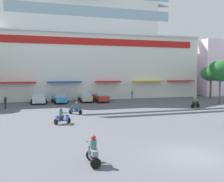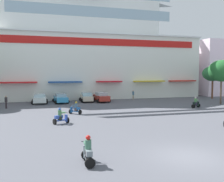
{
  "view_description": "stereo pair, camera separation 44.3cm",
  "coord_description": "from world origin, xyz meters",
  "px_view_note": "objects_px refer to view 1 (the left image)",
  "views": [
    {
      "loc": [
        -8.17,
        -11.88,
        4.65
      ],
      "look_at": [
        0.77,
        17.86,
        2.37
      ],
      "focal_mm": 40.54,
      "sensor_mm": 36.0,
      "label": 1
    },
    {
      "loc": [
        -7.75,
        -12.01,
        4.65
      ],
      "look_at": [
        0.77,
        17.86,
        2.37
      ],
      "focal_mm": 40.54,
      "sensor_mm": 36.0,
      "label": 2
    }
  ],
  "objects_px": {
    "parked_car_1": "(60,98)",
    "scooter_rider_0": "(93,152)",
    "pedestrian_0": "(132,94)",
    "plaza_tree_1": "(211,74)",
    "plaza_tree_3": "(220,71)",
    "parked_car_2": "(86,97)",
    "scooter_rider_2": "(62,117)",
    "scooter_rider_3": "(76,109)",
    "parked_car_0": "(39,99)",
    "pedestrian_1": "(5,101)",
    "parked_car_3": "(101,97)",
    "scooter_rider_1": "(195,103)"
  },
  "relations": [
    {
      "from": "pedestrian_0",
      "to": "pedestrian_1",
      "type": "distance_m",
      "value": 20.09
    },
    {
      "from": "scooter_rider_0",
      "to": "pedestrian_0",
      "type": "height_order",
      "value": "pedestrian_0"
    },
    {
      "from": "parked_car_2",
      "to": "parked_car_3",
      "type": "xyz_separation_m",
      "value": [
        2.24,
        -0.73,
        0.02
      ]
    },
    {
      "from": "plaza_tree_3",
      "to": "parked_car_3",
      "type": "bearing_deg",
      "value": 154.73
    },
    {
      "from": "parked_car_3",
      "to": "scooter_rider_3",
      "type": "height_order",
      "value": "parked_car_3"
    },
    {
      "from": "parked_car_0",
      "to": "parked_car_3",
      "type": "xyz_separation_m",
      "value": [
        9.43,
        -0.51,
        0.02
      ]
    },
    {
      "from": "parked_car_2",
      "to": "scooter_rider_0",
      "type": "relative_size",
      "value": 2.7
    },
    {
      "from": "plaza_tree_1",
      "to": "pedestrian_0",
      "type": "xyz_separation_m",
      "value": [
        -14.32,
        1.81,
        -3.47
      ]
    },
    {
      "from": "plaza_tree_3",
      "to": "parked_car_1",
      "type": "xyz_separation_m",
      "value": [
        -22.57,
        7.94,
        -4.15
      ]
    },
    {
      "from": "parked_car_0",
      "to": "parked_car_1",
      "type": "height_order",
      "value": "parked_car_0"
    },
    {
      "from": "scooter_rider_3",
      "to": "parked_car_3",
      "type": "bearing_deg",
      "value": 62.57
    },
    {
      "from": "parked_car_1",
      "to": "scooter_rider_2",
      "type": "xyz_separation_m",
      "value": [
        -1.23,
        -16.01,
        -0.14
      ]
    },
    {
      "from": "parked_car_1",
      "to": "parked_car_3",
      "type": "bearing_deg",
      "value": -2.52
    },
    {
      "from": "scooter_rider_2",
      "to": "pedestrian_1",
      "type": "height_order",
      "value": "pedestrian_1"
    },
    {
      "from": "parked_car_3",
      "to": "scooter_rider_0",
      "type": "distance_m",
      "value": 27.35
    },
    {
      "from": "parked_car_1",
      "to": "scooter_rider_0",
      "type": "height_order",
      "value": "scooter_rider_0"
    },
    {
      "from": "scooter_rider_0",
      "to": "pedestrian_1",
      "type": "height_order",
      "value": "pedestrian_1"
    },
    {
      "from": "plaza_tree_1",
      "to": "scooter_rider_2",
      "type": "height_order",
      "value": "plaza_tree_1"
    },
    {
      "from": "plaza_tree_3",
      "to": "scooter_rider_2",
      "type": "bearing_deg",
      "value": -161.25
    },
    {
      "from": "plaza_tree_1",
      "to": "parked_car_1",
      "type": "relative_size",
      "value": 1.32
    },
    {
      "from": "parked_car_0",
      "to": "scooter_rider_1",
      "type": "bearing_deg",
      "value": -28.14
    },
    {
      "from": "plaza_tree_3",
      "to": "parked_car_2",
      "type": "distance_m",
      "value": 20.69
    },
    {
      "from": "plaza_tree_1",
      "to": "pedestrian_0",
      "type": "distance_m",
      "value": 14.84
    },
    {
      "from": "parked_car_0",
      "to": "scooter_rider_2",
      "type": "distance_m",
      "value": 16.35
    },
    {
      "from": "parked_car_2",
      "to": "scooter_rider_2",
      "type": "relative_size",
      "value": 2.68
    },
    {
      "from": "parked_car_3",
      "to": "parked_car_1",
      "type": "bearing_deg",
      "value": 177.48
    },
    {
      "from": "parked_car_2",
      "to": "scooter_rider_3",
      "type": "bearing_deg",
      "value": -106.21
    },
    {
      "from": "plaza_tree_1",
      "to": "plaza_tree_3",
      "type": "relative_size",
      "value": 0.89
    },
    {
      "from": "parked_car_3",
      "to": "plaza_tree_1",
      "type": "bearing_deg",
      "value": -1.78
    },
    {
      "from": "parked_car_1",
      "to": "parked_car_2",
      "type": "bearing_deg",
      "value": 6.23
    },
    {
      "from": "plaza_tree_1",
      "to": "parked_car_3",
      "type": "height_order",
      "value": "plaza_tree_1"
    },
    {
      "from": "parked_car_2",
      "to": "scooter_rider_2",
      "type": "xyz_separation_m",
      "value": [
        -5.34,
        -16.46,
        -0.15
      ]
    },
    {
      "from": "pedestrian_1",
      "to": "scooter_rider_3",
      "type": "bearing_deg",
      "value": -40.27
    },
    {
      "from": "scooter_rider_3",
      "to": "pedestrian_0",
      "type": "distance_m",
      "value": 16.49
    },
    {
      "from": "parked_car_0",
      "to": "scooter_rider_2",
      "type": "relative_size",
      "value": 2.82
    },
    {
      "from": "parked_car_0",
      "to": "scooter_rider_1",
      "type": "height_order",
      "value": "scooter_rider_1"
    },
    {
      "from": "scooter_rider_2",
      "to": "scooter_rider_3",
      "type": "distance_m",
      "value": 5.4
    },
    {
      "from": "pedestrian_0",
      "to": "plaza_tree_3",
      "type": "bearing_deg",
      "value": -40.4
    },
    {
      "from": "plaza_tree_1",
      "to": "plaza_tree_3",
      "type": "bearing_deg",
      "value": -119.18
    },
    {
      "from": "scooter_rider_0",
      "to": "plaza_tree_3",
      "type": "bearing_deg",
      "value": 38.89
    },
    {
      "from": "parked_car_1",
      "to": "pedestrian_1",
      "type": "xyz_separation_m",
      "value": [
        -7.25,
        -4.2,
        0.21
      ]
    },
    {
      "from": "plaza_tree_1",
      "to": "scooter_rider_0",
      "type": "distance_m",
      "value": 37.68
    },
    {
      "from": "plaza_tree_3",
      "to": "parked_car_2",
      "type": "relative_size",
      "value": 1.58
    },
    {
      "from": "scooter_rider_0",
      "to": "scooter_rider_3",
      "type": "distance_m",
      "value": 15.77
    },
    {
      "from": "parked_car_2",
      "to": "scooter_rider_0",
      "type": "distance_m",
      "value": 27.58
    },
    {
      "from": "plaza_tree_3",
      "to": "parked_car_2",
      "type": "height_order",
      "value": "plaza_tree_3"
    },
    {
      "from": "scooter_rider_3",
      "to": "pedestrian_0",
      "type": "relative_size",
      "value": 0.85
    },
    {
      "from": "parked_car_1",
      "to": "scooter_rider_2",
      "type": "distance_m",
      "value": 16.06
    },
    {
      "from": "parked_car_1",
      "to": "pedestrian_0",
      "type": "relative_size",
      "value": 2.6
    },
    {
      "from": "parked_car_0",
      "to": "parked_car_3",
      "type": "bearing_deg",
      "value": -3.09
    }
  ]
}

